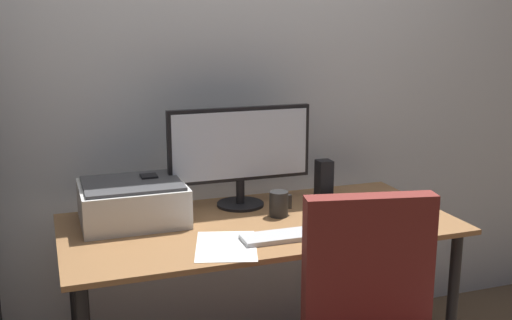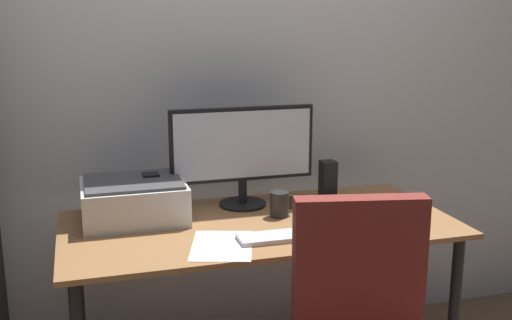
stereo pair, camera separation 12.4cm
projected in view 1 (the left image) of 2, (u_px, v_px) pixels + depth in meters
name	position (u px, v px, depth m)	size (l,w,h in m)	color
back_wall	(220.00, 68.00, 2.79)	(6.40, 0.10, 2.60)	silver
desk	(260.00, 242.00, 2.44)	(1.52, 0.73, 0.74)	olive
monitor	(240.00, 149.00, 2.57)	(0.61, 0.20, 0.42)	black
keyboard	(281.00, 236.00, 2.24)	(0.29, 0.11, 0.02)	#B7BABC
mouse	(339.00, 228.00, 2.31)	(0.06, 0.10, 0.03)	black
coffee_mug	(279.00, 204.00, 2.48)	(0.09, 0.08, 0.10)	black
laptop	(377.00, 204.00, 2.61)	(0.32, 0.23, 0.02)	#99999E
speaker_left	(150.00, 195.00, 2.48)	(0.06, 0.07, 0.17)	black
speaker_right	(324.00, 179.00, 2.73)	(0.06, 0.07, 0.17)	black
printer	(133.00, 202.00, 2.41)	(0.40, 0.34, 0.16)	silver
paper_sheet	(226.00, 246.00, 2.17)	(0.21, 0.30, 0.00)	white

